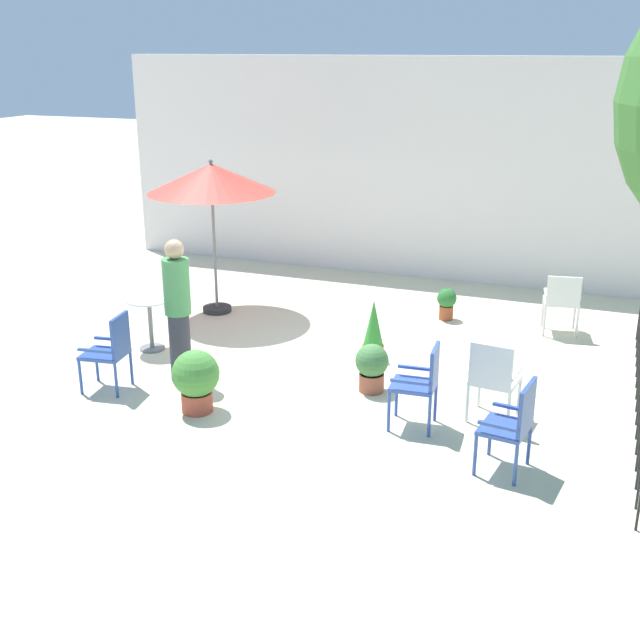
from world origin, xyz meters
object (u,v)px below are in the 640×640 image
(patio_chair_2, at_px, (111,348))
(potted_plant_0, at_px, (447,302))
(patio_umbrella_0, at_px, (211,180))
(patio_chair_4, at_px, (421,380))
(cafe_table_0, at_px, (150,315))
(potted_plant_1, at_px, (372,366))
(patio_chair_0, at_px, (514,421))
(potted_plant_3, at_px, (373,331))
(standing_person, at_px, (178,309))
(patio_chair_1, at_px, (493,376))
(potted_plant_2, at_px, (196,378))
(patio_chair_3, at_px, (562,299))

(patio_chair_2, relative_size, potted_plant_0, 1.98)
(patio_umbrella_0, relative_size, patio_chair_4, 2.48)
(potted_plant_0, bearing_deg, cafe_table_0, -142.62)
(potted_plant_1, bearing_deg, patio_chair_0, -36.46)
(potted_plant_1, bearing_deg, potted_plant_3, 106.18)
(patio_chair_4, height_order, potted_plant_0, patio_chair_4)
(standing_person, bearing_deg, cafe_table_0, 140.12)
(patio_chair_2, distance_m, potted_plant_0, 5.07)
(potted_plant_1, relative_size, potted_plant_3, 0.73)
(potted_plant_3, bearing_deg, patio_umbrella_0, 160.54)
(patio_umbrella_0, distance_m, cafe_table_0, 2.33)
(patio_chair_0, height_order, standing_person, standing_person)
(patio_chair_4, bearing_deg, patio_chair_2, -174.75)
(patio_umbrella_0, distance_m, patio_chair_2, 3.42)
(patio_umbrella_0, relative_size, potted_plant_3, 2.90)
(patio_chair_0, distance_m, patio_chair_1, 1.09)
(patio_chair_4, distance_m, potted_plant_3, 2.03)
(cafe_table_0, distance_m, patio_chair_2, 1.34)
(patio_chair_4, bearing_deg, patio_chair_0, -30.59)
(patio_chair_4, xyz_separation_m, potted_plant_1, (-0.77, 0.72, -0.23))
(patio_chair_2, bearing_deg, patio_umbrella_0, 94.36)
(cafe_table_0, distance_m, potted_plant_2, 2.12)
(potted_plant_0, relative_size, potted_plant_1, 0.82)
(patio_chair_0, relative_size, patio_chair_1, 1.00)
(patio_chair_2, relative_size, standing_person, 0.54)
(potted_plant_0, height_order, potted_plant_2, potted_plant_2)
(patio_chair_1, distance_m, patio_chair_3, 3.17)
(patio_chair_0, height_order, potted_plant_1, patio_chair_0)
(cafe_table_0, bearing_deg, patio_umbrella_0, 87.88)
(cafe_table_0, bearing_deg, patio_chair_4, -13.85)
(patio_chair_4, relative_size, potted_plant_2, 1.30)
(potted_plant_1, xyz_separation_m, potted_plant_2, (-1.67, -1.22, 0.08))
(cafe_table_0, xyz_separation_m, potted_plant_0, (3.46, 2.64, -0.23))
(standing_person, bearing_deg, patio_umbrella_0, 108.36)
(patio_chair_2, bearing_deg, potted_plant_1, 20.11)
(patio_chair_0, distance_m, patio_chair_4, 1.22)
(cafe_table_0, relative_size, patio_chair_4, 0.77)
(cafe_table_0, bearing_deg, potted_plant_1, -4.54)
(patio_chair_1, distance_m, standing_person, 3.77)
(potted_plant_2, bearing_deg, patio_chair_1, 16.15)
(cafe_table_0, relative_size, potted_plant_1, 1.23)
(cafe_table_0, bearing_deg, potted_plant_0, 37.38)
(patio_umbrella_0, height_order, cafe_table_0, patio_umbrella_0)
(patio_chair_1, relative_size, potted_plant_1, 1.60)
(patio_chair_1, xyz_separation_m, potted_plant_2, (-3.13, -0.91, -0.14))
(potted_plant_1, bearing_deg, standing_person, -167.79)
(potted_plant_0, bearing_deg, potted_plant_3, -106.69)
(potted_plant_0, distance_m, potted_plant_3, 1.97)
(potted_plant_2, bearing_deg, patio_chair_2, 172.37)
(patio_chair_1, xyz_separation_m, potted_plant_3, (-1.75, 1.32, -0.16))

